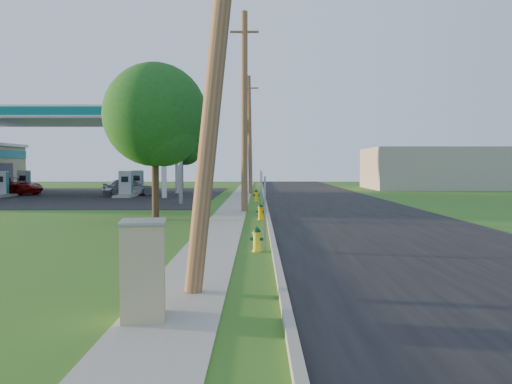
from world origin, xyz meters
TOP-DOWN VIEW (x-y plane):
  - ground_plane at (0.00, 0.00)m, footprint 140.00×140.00m
  - road at (4.50, 10.00)m, footprint 8.00×120.00m
  - curb at (0.50, 10.00)m, footprint 0.15×120.00m
  - sidewalk at (-1.25, 10.00)m, footprint 1.50×120.00m
  - forecourt at (-16.00, 32.00)m, footprint 26.00×28.00m
  - utility_pole_near at (-0.60, -1.00)m, footprint 1.40×0.32m
  - utility_pole_mid at (-0.60, 17.00)m, footprint 1.40×0.32m
  - utility_pole_far at (-0.60, 35.00)m, footprint 1.40×0.32m
  - sign_post_near at (0.25, 4.20)m, footprint 0.05×0.04m
  - sign_post_mid at (0.25, 16.00)m, footprint 0.05×0.04m
  - sign_post_far at (0.25, 28.20)m, footprint 0.05×0.04m
  - gas_canopy at (-14.00, 32.00)m, footprint 18.18×9.18m
  - fuel_pump_nw at (-18.50, 30.00)m, footprint 1.20×3.20m
  - fuel_pump_ne at (-9.50, 30.00)m, footprint 1.20×3.20m
  - fuel_pump_sw at (-18.50, 34.00)m, footprint 1.20×3.20m
  - fuel_pump_se at (-9.50, 34.00)m, footprint 1.20×3.20m
  - price_pylon at (-4.50, 22.50)m, footprint 0.34×2.04m
  - distant_building at (18.00, 45.00)m, footprint 14.00×10.00m
  - tree_verge at (-4.17, 12.88)m, footprint 4.36×4.36m
  - tree_lot at (-7.02, 42.51)m, footprint 4.51×4.51m
  - hydrant_near at (0.04, 3.95)m, footprint 0.35×0.31m
  - hydrant_mid at (0.18, 12.78)m, footprint 0.36×0.32m
  - hydrant_far at (-0.04, 24.88)m, footprint 0.41×0.37m
  - utility_cabinet at (-1.63, -2.72)m, footprint 0.77×0.95m
  - car_red at (-19.04, 32.97)m, footprint 5.41×3.66m
  - car_silver at (-9.71, 32.01)m, footprint 4.27×2.89m

SIDE VIEW (x-z plane):
  - ground_plane at x=0.00m, z-range 0.00..0.00m
  - road at x=4.50m, z-range 0.00..0.02m
  - forecourt at x=-16.00m, z-range 0.00..0.02m
  - sidewalk at x=-1.25m, z-range 0.00..0.03m
  - curb at x=0.50m, z-range 0.00..0.15m
  - hydrant_near at x=0.04m, z-range -0.01..0.67m
  - hydrant_mid at x=0.18m, z-range -0.01..0.69m
  - hydrant_far at x=-0.04m, z-range -0.01..0.79m
  - car_silver at x=-9.71m, z-range 0.00..1.35m
  - car_red at x=-19.04m, z-range 0.00..1.38m
  - fuel_pump_nw at x=-18.50m, z-range -0.23..1.67m
  - fuel_pump_ne at x=-9.50m, z-range -0.23..1.67m
  - fuel_pump_sw at x=-18.50m, z-range -0.23..1.67m
  - fuel_pump_se at x=-9.50m, z-range -0.23..1.67m
  - utility_cabinet at x=-1.63m, z-range 0.00..1.48m
  - sign_post_near at x=0.25m, z-range 0.00..2.00m
  - sign_post_mid at x=0.25m, z-range 0.00..2.00m
  - sign_post_far at x=0.25m, z-range 0.00..2.00m
  - distant_building at x=18.00m, z-range 0.00..4.00m
  - tree_verge at x=-4.17m, z-range 0.95..7.56m
  - tree_lot at x=-7.02m, z-range 0.98..7.81m
  - utility_pole_near at x=-0.60m, z-range 0.06..9.54m
  - utility_pole_far at x=-0.60m, z-range 0.05..9.56m
  - utility_pole_mid at x=-0.60m, z-range 0.05..9.85m
  - price_pylon at x=-4.50m, z-range 2.01..8.86m
  - gas_canopy at x=-14.00m, z-range 2.70..9.10m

